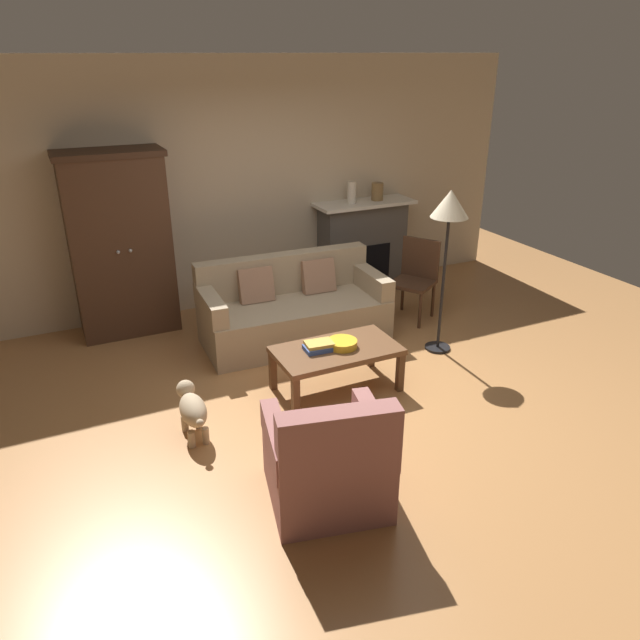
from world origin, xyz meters
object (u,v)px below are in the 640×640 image
object	(u,v)px
book_stack	(318,346)
fruit_bowl	(342,344)
couch	(293,311)
armchair_near_left	(328,463)
armoire	(120,245)
coffee_table	(337,354)
side_chair_wooden	(416,274)
fireplace	(362,244)
floor_lamp	(449,214)
mantel_vase_cream	(352,192)
mantel_vase_bronze	(377,192)
dog	(192,408)

from	to	relation	value
book_stack	fruit_bowl	bearing A→B (deg)	-8.54
couch	armchair_near_left	world-z (taller)	armchair_near_left
book_stack	armoire	bearing A→B (deg)	121.54
fruit_bowl	couch	bearing A→B (deg)	89.21
coffee_table	book_stack	size ratio (longest dim) A/B	4.13
armoire	fruit_bowl	size ratio (longest dim) A/B	7.24
coffee_table	armchair_near_left	world-z (taller)	armchair_near_left
side_chair_wooden	fruit_bowl	bearing A→B (deg)	-143.77
armoire	fireplace	bearing A→B (deg)	1.51
fireplace	side_chair_wooden	world-z (taller)	fireplace
armchair_near_left	floor_lamp	size ratio (longest dim) A/B	0.56
floor_lamp	coffee_table	bearing A→B (deg)	-167.84
armoire	mantel_vase_cream	size ratio (longest dim) A/B	7.40
fireplace	coffee_table	xyz separation A→B (m)	(-1.49, -2.22, -0.20)
floor_lamp	armoire	bearing A→B (deg)	146.20
couch	fireplace	bearing A→B (deg)	36.83
armoire	side_chair_wooden	distance (m)	3.23
fruit_bowl	floor_lamp	world-z (taller)	floor_lamp
mantel_vase_cream	armchair_near_left	distance (m)	4.16
couch	mantel_vase_bronze	world-z (taller)	mantel_vase_bronze
fruit_bowl	dog	size ratio (longest dim) A/B	0.46
couch	floor_lamp	size ratio (longest dim) A/B	1.19
armoire	armchair_near_left	size ratio (longest dim) A/B	2.11
fireplace	armchair_near_left	bearing A→B (deg)	-122.15
couch	book_stack	bearing A→B (deg)	-101.73
couch	book_stack	xyz separation A→B (m)	(-0.23, -1.12, 0.14)
couch	armoire	bearing A→B (deg)	147.15
couch	armchair_near_left	size ratio (longest dim) A/B	2.13
armoire	couch	xyz separation A→B (m)	(1.53, -0.99, -0.65)
coffee_table	mantel_vase_bronze	distance (m)	2.90
side_chair_wooden	armoire	bearing A→B (deg)	161.06
fireplace	mantel_vase_cream	bearing A→B (deg)	-174.31
armchair_near_left	fruit_bowl	bearing A→B (deg)	59.19
coffee_table	book_stack	xyz separation A→B (m)	(-0.16, 0.03, 0.09)
side_chair_wooden	fireplace	bearing A→B (deg)	93.69
armoire	floor_lamp	xyz separation A→B (m)	(2.78, -1.86, 0.45)
fruit_bowl	armoire	bearing A→B (deg)	125.22
mantel_vase_cream	mantel_vase_bronze	world-z (taller)	mantel_vase_cream
mantel_vase_cream	fruit_bowl	bearing A→B (deg)	-119.72
coffee_table	dog	bearing A→B (deg)	-173.90
side_chair_wooden	book_stack	bearing A→B (deg)	-148.14
armoire	side_chair_wooden	xyz separation A→B (m)	(3.02, -1.04, -0.46)
mantel_vase_cream	armoire	bearing A→B (deg)	-178.76
couch	fruit_bowl	size ratio (longest dim) A/B	7.30
fruit_bowl	book_stack	size ratio (longest dim) A/B	1.00
coffee_table	mantel_vase_cream	size ratio (longest dim) A/B	4.21
fireplace	mantel_vase_cream	distance (m)	0.71
book_stack	mantel_vase_bronze	bearing A→B (deg)	49.78
side_chair_wooden	dog	distance (m)	3.18
fireplace	mantel_vase_bronze	bearing A→B (deg)	-5.69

